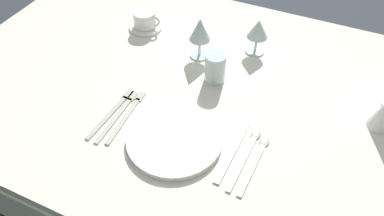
{
  "coord_description": "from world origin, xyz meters",
  "views": [
    {
      "loc": [
        0.29,
        -0.81,
        1.56
      ],
      "look_at": [
        -0.02,
        -0.12,
        0.76
      ],
      "focal_mm": 34.54,
      "sensor_mm": 36.0,
      "label": 1
    }
  ],
  "objects_px": {
    "dinner_plate": "(174,139)",
    "spoon_dessert": "(257,158)",
    "fork_inner": "(119,114)",
    "dinner_knife": "(231,154)",
    "fork_outer": "(128,114)",
    "wine_glass_right": "(200,31)",
    "coffee_cup_left": "(145,19)",
    "fork_salad": "(113,111)",
    "wine_glass_centre": "(258,30)",
    "drink_tumbler": "(215,69)",
    "spoon_soup": "(248,151)"
  },
  "relations": [
    {
      "from": "dinner_knife",
      "to": "spoon_soup",
      "type": "bearing_deg",
      "value": 33.83
    },
    {
      "from": "dinner_plate",
      "to": "spoon_soup",
      "type": "height_order",
      "value": "dinner_plate"
    },
    {
      "from": "fork_outer",
      "to": "wine_glass_centre",
      "type": "xyz_separation_m",
      "value": [
        0.25,
        0.46,
        0.09
      ]
    },
    {
      "from": "wine_glass_centre",
      "to": "drink_tumbler",
      "type": "xyz_separation_m",
      "value": [
        -0.08,
        -0.2,
        -0.04
      ]
    },
    {
      "from": "dinner_plate",
      "to": "fork_outer",
      "type": "height_order",
      "value": "dinner_plate"
    },
    {
      "from": "dinner_plate",
      "to": "wine_glass_right",
      "type": "bearing_deg",
      "value": 103.21
    },
    {
      "from": "fork_outer",
      "to": "wine_glass_centre",
      "type": "relative_size",
      "value": 1.77
    },
    {
      "from": "spoon_dessert",
      "to": "coffee_cup_left",
      "type": "relative_size",
      "value": 2.0
    },
    {
      "from": "fork_inner",
      "to": "dinner_knife",
      "type": "relative_size",
      "value": 1.01
    },
    {
      "from": "fork_inner",
      "to": "coffee_cup_left",
      "type": "relative_size",
      "value": 2.09
    },
    {
      "from": "dinner_plate",
      "to": "spoon_dessert",
      "type": "height_order",
      "value": "dinner_plate"
    },
    {
      "from": "dinner_plate",
      "to": "coffee_cup_left",
      "type": "distance_m",
      "value": 0.57
    },
    {
      "from": "fork_outer",
      "to": "fork_salad",
      "type": "bearing_deg",
      "value": -169.82
    },
    {
      "from": "coffee_cup_left",
      "to": "drink_tumbler",
      "type": "xyz_separation_m",
      "value": [
        0.35,
        -0.17,
        0.0
      ]
    },
    {
      "from": "fork_salad",
      "to": "coffee_cup_left",
      "type": "relative_size",
      "value": 2.09
    },
    {
      "from": "fork_outer",
      "to": "wine_glass_right",
      "type": "height_order",
      "value": "wine_glass_right"
    },
    {
      "from": "fork_salad",
      "to": "spoon_dessert",
      "type": "bearing_deg",
      "value": 2.03
    },
    {
      "from": "fork_inner",
      "to": "spoon_soup",
      "type": "bearing_deg",
      "value": 3.74
    },
    {
      "from": "fork_salad",
      "to": "drink_tumbler",
      "type": "xyz_separation_m",
      "value": [
        0.23,
        0.26,
        0.04
      ]
    },
    {
      "from": "dinner_knife",
      "to": "drink_tumbler",
      "type": "height_order",
      "value": "drink_tumbler"
    },
    {
      "from": "spoon_soup",
      "to": "drink_tumbler",
      "type": "distance_m",
      "value": 0.31
    },
    {
      "from": "coffee_cup_left",
      "to": "fork_outer",
      "type": "bearing_deg",
      "value": -67.62
    },
    {
      "from": "dinner_plate",
      "to": "fork_inner",
      "type": "height_order",
      "value": "dinner_plate"
    },
    {
      "from": "fork_outer",
      "to": "dinner_knife",
      "type": "relative_size",
      "value": 1.02
    },
    {
      "from": "wine_glass_right",
      "to": "spoon_dessert",
      "type": "bearing_deg",
      "value": -46.96
    },
    {
      "from": "fork_salad",
      "to": "spoon_soup",
      "type": "height_order",
      "value": "spoon_soup"
    },
    {
      "from": "coffee_cup_left",
      "to": "drink_tumbler",
      "type": "bearing_deg",
      "value": -25.27
    },
    {
      "from": "dinner_knife",
      "to": "wine_glass_right",
      "type": "distance_m",
      "value": 0.45
    },
    {
      "from": "fork_salad",
      "to": "fork_inner",
      "type": "bearing_deg",
      "value": -2.86
    },
    {
      "from": "fork_inner",
      "to": "drink_tumbler",
      "type": "bearing_deg",
      "value": 52.42
    },
    {
      "from": "coffee_cup_left",
      "to": "drink_tumbler",
      "type": "relative_size",
      "value": 1.07
    },
    {
      "from": "wine_glass_centre",
      "to": "drink_tumbler",
      "type": "relative_size",
      "value": 1.27
    },
    {
      "from": "wine_glass_right",
      "to": "fork_outer",
      "type": "bearing_deg",
      "value": -103.26
    },
    {
      "from": "dinner_knife",
      "to": "wine_glass_right",
      "type": "relative_size",
      "value": 1.48
    },
    {
      "from": "dinner_plate",
      "to": "fork_outer",
      "type": "bearing_deg",
      "value": 169.61
    },
    {
      "from": "fork_inner",
      "to": "spoon_dessert",
      "type": "relative_size",
      "value": 1.05
    },
    {
      "from": "wine_glass_centre",
      "to": "fork_inner",
      "type": "bearing_deg",
      "value": -120.95
    },
    {
      "from": "spoon_dessert",
      "to": "wine_glass_right",
      "type": "distance_m",
      "value": 0.48
    },
    {
      "from": "dinner_plate",
      "to": "wine_glass_centre",
      "type": "distance_m",
      "value": 0.5
    },
    {
      "from": "dinner_plate",
      "to": "spoon_soup",
      "type": "distance_m",
      "value": 0.21
    },
    {
      "from": "spoon_soup",
      "to": "wine_glass_right",
      "type": "distance_m",
      "value": 0.45
    },
    {
      "from": "dinner_knife",
      "to": "drink_tumbler",
      "type": "bearing_deg",
      "value": 120.62
    },
    {
      "from": "fork_inner",
      "to": "drink_tumbler",
      "type": "distance_m",
      "value": 0.34
    },
    {
      "from": "spoon_dessert",
      "to": "wine_glass_centre",
      "type": "relative_size",
      "value": 1.68
    },
    {
      "from": "dinner_knife",
      "to": "wine_glass_centre",
      "type": "distance_m",
      "value": 0.48
    },
    {
      "from": "dinner_knife",
      "to": "coffee_cup_left",
      "type": "bearing_deg",
      "value": 139.74
    },
    {
      "from": "coffee_cup_left",
      "to": "fork_inner",
      "type": "bearing_deg",
      "value": -71.06
    },
    {
      "from": "spoon_dessert",
      "to": "fork_outer",
      "type": "bearing_deg",
      "value": -178.96
    },
    {
      "from": "fork_outer",
      "to": "dinner_knife",
      "type": "height_order",
      "value": "same"
    },
    {
      "from": "dinner_knife",
      "to": "wine_glass_centre",
      "type": "height_order",
      "value": "wine_glass_centre"
    }
  ]
}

